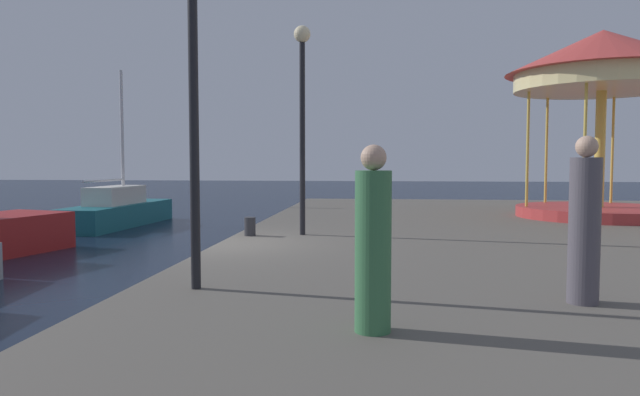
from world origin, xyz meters
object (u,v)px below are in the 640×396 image
Objects in this scene: lamp_post_mid_promenade at (193,53)px; person_by_the_water at (373,245)px; carousel at (602,78)px; sailboat_teal at (118,210)px; lamp_post_far_end at (302,93)px; person_far_corner at (585,225)px; bollard_south at (250,226)px.

person_by_the_water is (2.23, -1.61, -2.10)m from lamp_post_mid_promenade.
carousel is 1.24× the size of lamp_post_mid_promenade.
lamp_post_far_end is (8.01, -8.05, 3.27)m from sailboat_teal.
lamp_post_mid_promenade is 5.00m from person_far_corner.
carousel is at bearing 31.29° from lamp_post_far_end.
sailboat_teal is at bearing 129.67° from bollard_south.
lamp_post_mid_promenade is 2.27× the size of person_far_corner.
sailboat_teal is at bearing 122.54° from person_by_the_water.
sailboat_teal is 15.71m from lamp_post_mid_promenade.
lamp_post_far_end is 3.07m from bollard_south.
lamp_post_far_end is (-7.87, -4.78, -0.89)m from carousel.
carousel is 2.81× the size of person_far_corner.
person_by_the_water is at bearing -117.83° from carousel.
carousel reaches higher than sailboat_teal.
lamp_post_mid_promenade is (7.41, -13.49, 3.14)m from sailboat_teal.
sailboat_teal is 10.84m from bollard_south.
person_far_corner is (3.96, -5.71, -2.17)m from lamp_post_far_end.
lamp_post_mid_promenade is 0.95× the size of lamp_post_far_end.
sailboat_teal is 17.95m from person_by_the_water.
carousel reaches higher than lamp_post_far_end.
lamp_post_mid_promenade reaches higher than bollard_south.
carousel is 11.61m from person_far_corner.
bollard_south is 0.21× the size of person_far_corner.
person_far_corner is at bearing -55.29° from lamp_post_far_end.
lamp_post_far_end is 2.39× the size of person_far_corner.
person_far_corner is at bearing -48.98° from sailboat_teal.
person_by_the_water is (-6.25, -11.83, -3.12)m from carousel.
person_by_the_water is (9.64, -15.10, 1.04)m from sailboat_teal.
sailboat_teal is 11.82m from lamp_post_far_end.
bollard_south is 7.45m from person_far_corner.
lamp_post_far_end is at bearing 124.71° from person_far_corner.
lamp_post_mid_promenade is 5.85m from bollard_south.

